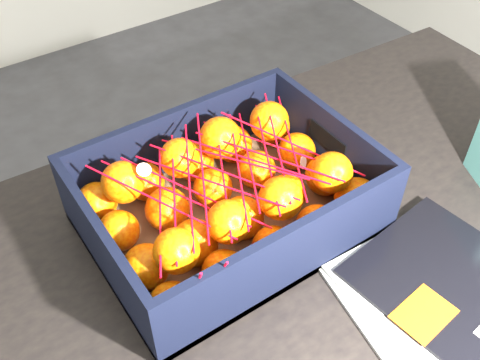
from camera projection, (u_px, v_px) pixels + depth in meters
ground at (214, 357)px, 1.47m from camera, size 3.50×3.50×0.00m
table at (326, 295)px, 0.84m from camera, size 1.23×0.85×0.75m
magazine_stack at (455, 306)px, 0.70m from camera, size 0.29×0.31×0.02m
produce_crate at (228, 204)px, 0.80m from camera, size 0.39×0.30×0.12m
clementine_heap at (230, 195)px, 0.78m from camera, size 0.37×0.27×0.11m
mesh_net at (228, 174)px, 0.74m from camera, size 0.33×0.26×0.09m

